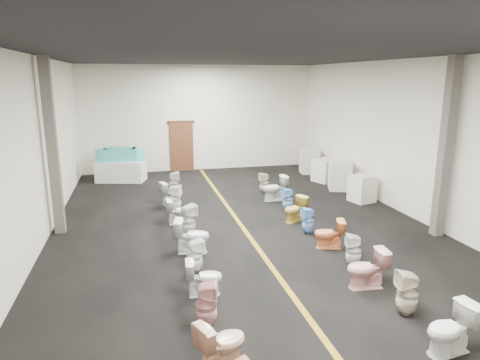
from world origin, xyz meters
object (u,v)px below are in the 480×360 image
at_px(display_table, 121,171).
at_px(toilet_right_9, 275,188).
at_px(toilet_left_8, 179,211).
at_px(appliance_crate_a, 362,189).
at_px(toilet_right_1, 451,329).
at_px(toilet_right_8, 288,199).
at_px(toilet_right_10, 264,183).
at_px(toilet_left_6, 192,236).
at_px(toilet_right_3, 367,269).
at_px(toilet_right_6, 308,220).
at_px(toilet_left_10, 172,193).
at_px(appliance_crate_c, 325,171).
at_px(toilet_right_4, 354,250).
at_px(bathtub, 120,154).
at_px(toilet_left_4, 204,277).
at_px(toilet_right_5, 329,234).
at_px(toilet_right_2, 407,293).
at_px(toilet_left_2, 222,343).
at_px(toilet_left_7, 188,221).
at_px(toilet_left_5, 195,256).
at_px(appliance_crate_b, 340,175).
at_px(toilet_left_9, 174,199).
at_px(toilet_left_3, 206,305).
at_px(toilet_left_11, 174,183).
at_px(appliance_crate_d, 309,161).
at_px(toilet_right_7, 295,209).

distance_m(display_table, toilet_right_9, 6.42).
height_order(toilet_left_8, toilet_right_9, toilet_right_9).
bearing_deg(appliance_crate_a, toilet_right_1, -110.16).
distance_m(toilet_right_8, toilet_right_10, 2.09).
bearing_deg(toilet_left_6, toilet_left_8, 13.76).
height_order(toilet_right_3, toilet_right_8, toilet_right_3).
bearing_deg(toilet_right_6, toilet_left_10, -140.91).
relative_size(appliance_crate_c, toilet_left_8, 1.22).
height_order(toilet_right_4, toilet_right_10, toilet_right_4).
relative_size(bathtub, toilet_left_4, 2.67).
distance_m(bathtub, toilet_right_5, 9.63).
distance_m(toilet_right_5, toilet_right_10, 5.13).
distance_m(toilet_right_2, toilet_right_3, 1.05).
distance_m(toilet_left_2, toilet_left_6, 4.15).
distance_m(toilet_left_10, toilet_right_1, 9.30).
relative_size(appliance_crate_c, toilet_left_7, 1.02).
distance_m(toilet_left_2, toilet_right_4, 4.25).
bearing_deg(toilet_left_2, appliance_crate_a, -64.46).
height_order(toilet_left_5, toilet_left_6, toilet_left_6).
relative_size(toilet_left_2, toilet_right_4, 1.02).
bearing_deg(toilet_left_10, toilet_left_7, 162.37).
height_order(appliance_crate_b, toilet_right_6, appliance_crate_b).
xyz_separation_m(toilet_right_4, toilet_right_5, (-0.07, 1.07, -0.01)).
distance_m(toilet_right_5, toilet_right_6, 1.04).
height_order(display_table, bathtub, bathtub).
relative_size(toilet_left_6, toilet_left_9, 0.96).
height_order(toilet_right_1, toilet_right_5, toilet_right_1).
height_order(toilet_left_7, toilet_right_10, toilet_left_7).
bearing_deg(toilet_left_7, toilet_left_8, -15.90).
relative_size(display_table, toilet_right_3, 2.30).
distance_m(toilet_left_2, toilet_left_9, 7.30).
height_order(toilet_left_5, toilet_right_5, toilet_left_5).
xyz_separation_m(toilet_right_1, toilet_right_9, (0.03, 8.32, 0.02)).
xyz_separation_m(appliance_crate_b, toilet_left_3, (-6.12, -7.60, -0.12)).
distance_m(toilet_left_9, toilet_right_5, 4.94).
relative_size(appliance_crate_c, toilet_right_9, 1.04).
height_order(toilet_left_3, toilet_left_4, toilet_left_3).
distance_m(toilet_right_2, toilet_right_10, 8.17).
distance_m(toilet_left_8, toilet_right_1, 7.50).
distance_m(toilet_left_3, toilet_left_11, 8.32).
bearing_deg(toilet_left_8, appliance_crate_d, -51.93).
relative_size(toilet_right_8, toilet_right_10, 0.97).
distance_m(toilet_left_5, toilet_right_7, 4.11).
bearing_deg(toilet_right_7, display_table, -165.64).
distance_m(appliance_crate_b, toilet_right_2, 8.49).
distance_m(toilet_left_5, toilet_right_9, 5.78).
distance_m(appliance_crate_d, toilet_left_4, 11.11).
distance_m(appliance_crate_a, toilet_right_6, 3.71).
bearing_deg(appliance_crate_a, toilet_left_2, -130.82).
relative_size(appliance_crate_c, toilet_right_7, 1.22).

